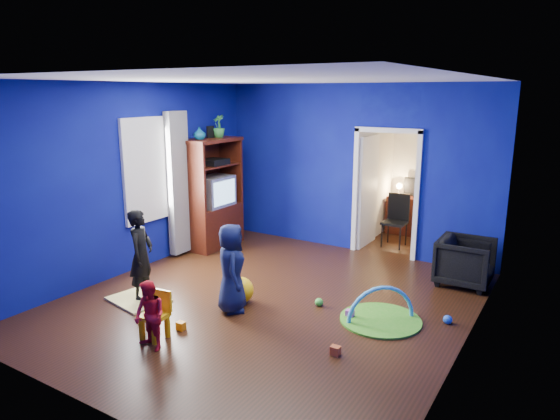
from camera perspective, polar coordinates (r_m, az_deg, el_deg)
The scene contains 33 objects.
floor at distance 6.82m, azimuth -1.44°, elevation -10.46°, with size 5.00×5.50×0.01m, color black.
ceiling at distance 6.24m, azimuth -1.60°, elevation 14.70°, with size 5.00×5.50×0.01m, color white.
wall_back at distance 8.77m, azimuth 8.41°, elevation 4.67°, with size 5.00×0.02×2.90m, color #090C70.
wall_front at distance 4.41m, azimuth -21.53°, elevation -4.78°, with size 5.00×0.02×2.90m, color #090C70.
wall_left at distance 8.00m, azimuth -16.71°, elevation 3.42°, with size 0.02×5.50×2.90m, color #090C70.
wall_right at distance 5.45m, azimuth 21.05°, elevation -1.37°, with size 0.02×5.50×2.90m, color #090C70.
alcove at distance 9.40m, azimuth 13.86°, elevation 3.77°, with size 1.00×1.75×2.50m, color silver, non-canonical shape.
armchair at distance 7.76m, azimuth 20.40°, elevation -5.56°, with size 0.74×0.77×0.70m, color black.
child_black at distance 6.97m, azimuth -15.58°, elevation -4.96°, with size 0.45×0.30×1.24m, color black.
child_navy at distance 6.39m, azimuth -5.57°, elevation -6.62°, with size 0.56×0.37×1.15m, color #10153A.
toddler_red at distance 5.69m, azimuth -14.67°, elevation -11.63°, with size 0.38×0.30×0.78m, color red.
vase at distance 8.65m, azimuth -9.20°, elevation 8.64°, with size 0.21×0.21×0.21m, color #0D566C.
potted_plant at distance 9.05m, azimuth -7.04°, elevation 9.50°, with size 0.22×0.22×0.40m, color #338D39.
tv_armoire at distance 9.03m, azimuth -7.70°, elevation 1.91°, with size 0.58×1.14×1.96m, color #3E110A.
crt_tv at distance 9.00m, azimuth -7.51°, elevation 2.14°, with size 0.46×0.70×0.54m, color silver.
yellow_blanket at distance 7.12m, azimuth -15.87°, elevation -9.80°, with size 0.75×0.60×0.03m, color #F2E07A.
hopper_ball at distance 6.75m, azimuth -4.54°, elevation -9.12°, with size 0.35×0.35×0.35m, color yellow.
kid_chair at distance 5.97m, azimuth -14.20°, elevation -11.84°, with size 0.28×0.28×0.50m, color yellow.
play_mat at distance 6.41m, azimuth 11.41°, elevation -12.21°, with size 1.00×1.00×0.03m, color green.
toy_arch at distance 6.41m, azimuth 11.41°, elevation -12.15°, with size 0.89×0.89×0.05m, color #3F8CD8.
window_left at distance 8.20m, azimuth -14.86°, elevation 4.48°, with size 0.03×0.95×1.55m, color white.
curtain at distance 8.56m, azimuth -11.55°, elevation 2.97°, with size 0.14×0.42×2.40m, color slate.
doorway at distance 8.62m, azimuth 11.98°, elevation 1.67°, with size 1.16×0.10×2.10m, color white.
study_desk at distance 10.17m, azimuth 14.71°, elevation -0.61°, with size 0.88×0.44×0.75m, color #3D140A.
desk_monitor at distance 10.16m, azimuth 15.10°, elevation 2.67°, with size 0.40×0.05×0.32m, color black.
desk_lamp at distance 10.19m, azimuth 13.49°, elevation 2.68°, with size 0.14×0.14×0.14m, color #FFD88C.
folding_chair at distance 9.26m, azimuth 12.97°, elevation -1.33°, with size 0.40×0.40×0.92m, color black.
book_shelf at distance 10.02m, azimuth 15.46°, elevation 8.69°, with size 0.88×0.24×0.04m, color white.
toy_0 at distance 5.58m, azimuth 6.35°, elevation -15.68°, with size 0.10×0.08×0.10m, color #DA5B24.
toy_1 at distance 6.54m, azimuth 18.61°, elevation -11.75°, with size 0.11×0.11×0.11m, color blue.
toy_2 at distance 6.18m, azimuth -11.26°, elevation -12.85°, with size 0.10×0.08×0.10m, color orange.
toy_3 at distance 6.70m, azimuth 4.48°, elevation -10.42°, with size 0.11×0.11×0.11m, color green.
toy_4 at distance 6.42m, azimuth 7.99°, elevation -11.68°, with size 0.10×0.08×0.10m, color #CE4DB9.
Camera 1 is at (3.42, -5.22, 2.75)m, focal length 32.00 mm.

